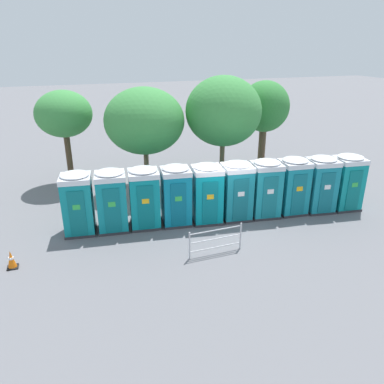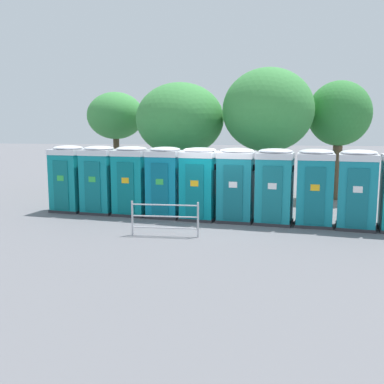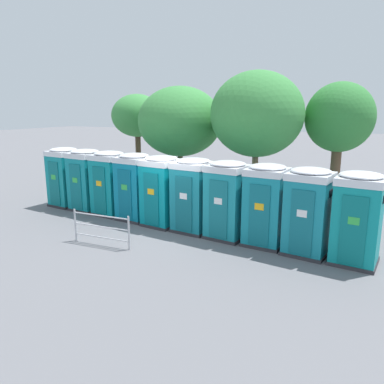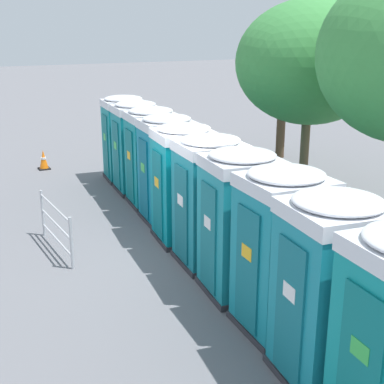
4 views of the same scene
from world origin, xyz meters
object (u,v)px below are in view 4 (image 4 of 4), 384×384
at_px(portapotty_4, 184,183).
at_px(traffic_cone, 44,160).
at_px(portapotty_7, 282,250).
at_px(street_tree_3, 310,63).
at_px(portapotty_1, 136,146).
at_px(portapotty_3, 167,168).
at_px(portapotty_5, 210,200).
at_px(portapotty_0, 124,138).
at_px(portapotty_6, 240,222).
at_px(portapotty_2, 151,156).
at_px(portapotty_8, 331,290).
at_px(street_tree_2, 285,49).
at_px(event_barrier, 56,225).

bearing_deg(portapotty_4, traffic_cone, -170.89).
distance_m(portapotty_7, street_tree_3, 7.73).
relative_size(portapotty_1, portapotty_3, 1.00).
height_order(portapotty_4, portapotty_5, same).
bearing_deg(portapotty_5, portapotty_0, 172.75).
height_order(portapotty_1, portapotty_5, same).
bearing_deg(portapotty_6, portapotty_3, 172.41).
bearing_deg(portapotty_1, portapotty_5, -7.34).
bearing_deg(portapotty_2, portapotty_6, -7.68).
distance_m(portapotty_5, portapotty_8, 3.92).
bearing_deg(street_tree_3, portapotty_8, -37.76).
relative_size(portapotty_6, street_tree_3, 0.49).
height_order(portapotty_6, street_tree_3, street_tree_3).
xyz_separation_m(portapotty_0, street_tree_2, (-0.09, 5.93, 2.46)).
distance_m(street_tree_2, traffic_cone, 8.87).
height_order(street_tree_3, traffic_cone, street_tree_3).
xyz_separation_m(portapotty_1, traffic_cone, (-3.68, -1.76, -0.97)).
bearing_deg(portapotty_6, portapotty_0, 172.80).
bearing_deg(portapotty_2, portapotty_1, 174.40).
bearing_deg(traffic_cone, portapotty_3, 13.01).
bearing_deg(portapotty_6, event_barrier, -144.49).
bearing_deg(street_tree_2, portapotty_8, -34.81).
distance_m(portapotty_7, street_tree_2, 11.81).
xyz_separation_m(portapotty_1, portapotty_8, (9.06, -1.17, -0.00)).
height_order(street_tree_2, street_tree_3, street_tree_3).
height_order(portapotty_2, street_tree_2, street_tree_2).
height_order(portapotty_8, street_tree_2, street_tree_2).
relative_size(portapotty_8, event_barrier, 1.23).
height_order(portapotty_6, event_barrier, portapotty_6).
bearing_deg(portapotty_4, portapotty_1, 171.98).
xyz_separation_m(portapotty_5, event_barrier, (-1.97, -2.49, -0.72)).
bearing_deg(portapotty_7, street_tree_3, 137.54).
distance_m(portapotty_1, portapotty_8, 9.14).
bearing_deg(portapotty_4, street_tree_3, 108.73).
relative_size(portapotty_5, portapotty_7, 1.00).
relative_size(portapotty_5, portapotty_6, 1.00).
bearing_deg(street_tree_3, portapotty_1, -119.83).
bearing_deg(portapotty_0, portapotty_2, -6.25).
bearing_deg(portapotty_0, traffic_cone, -141.22).
relative_size(portapotty_5, street_tree_3, 0.49).
relative_size(portapotty_6, event_barrier, 1.23).
bearing_deg(portapotty_7, street_tree_2, 142.47).
distance_m(portapotty_0, portapotty_5, 6.53).
bearing_deg(street_tree_3, traffic_cone, -135.95).
distance_m(street_tree_2, street_tree_3, 4.24).
relative_size(portapotty_7, street_tree_2, 0.51).
distance_m(portapotty_0, event_barrier, 5.64).
xyz_separation_m(portapotty_0, portapotty_7, (9.07, -1.10, -0.00)).
bearing_deg(portapotty_4, portapotty_2, 170.78).
xyz_separation_m(portapotty_3, street_tree_2, (-3.98, 6.40, 2.46)).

